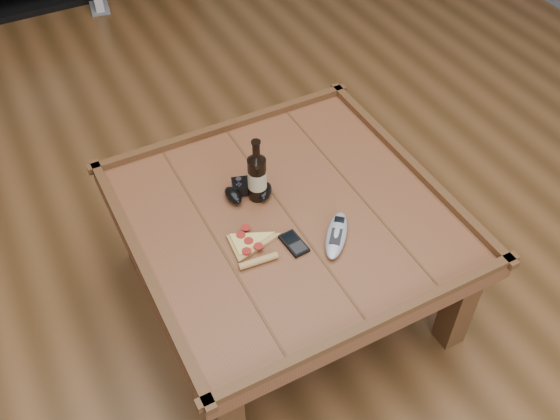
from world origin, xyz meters
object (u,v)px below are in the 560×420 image
game_controller (248,190)px  remote_control (336,235)px  smartphone (294,243)px  beer_bottle (257,175)px  pizza_slice (250,245)px  coffee_table (288,226)px

game_controller → remote_control: size_ratio=0.89×
smartphone → game_controller: bearing=91.7°
smartphone → beer_bottle: bearing=86.6°
beer_bottle → game_controller: size_ratio=1.40×
beer_bottle → remote_control: size_ratio=1.24×
game_controller → pizza_slice: (-0.09, -0.21, -0.01)m
beer_bottle → game_controller: bearing=137.2°
coffee_table → smartphone: (-0.05, -0.13, 0.07)m
game_controller → remote_control: bearing=-44.9°
game_controller → remote_control: game_controller is taller
beer_bottle → pizza_slice: 0.24m
smartphone → remote_control: remote_control is taller
smartphone → pizza_slice: bearing=151.2°
coffee_table → beer_bottle: size_ratio=4.36×
beer_bottle → remote_control: 0.32m
beer_bottle → remote_control: bearing=-64.1°
coffee_table → remote_control: bearing=-63.2°
coffee_table → game_controller: bearing=119.1°
game_controller → pizza_slice: 0.23m
pizza_slice → smartphone: bearing=-19.0°
coffee_table → remote_control: size_ratio=5.40×
remote_control → coffee_table: bearing=157.1°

